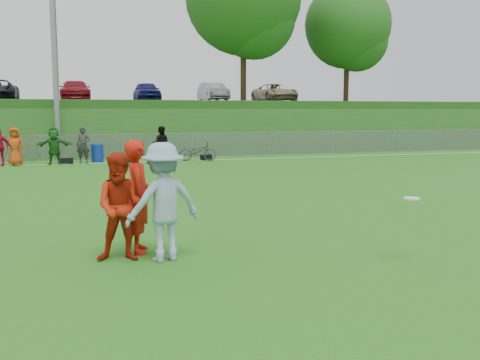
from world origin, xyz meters
name	(u,v)px	position (x,y,z in m)	size (l,w,h in m)	color
ground	(237,268)	(0.00, 0.00, 0.00)	(120.00, 120.00, 0.00)	#296B16
sideline_far	(125,162)	(0.00, 18.00, 0.01)	(60.00, 0.10, 0.01)	white
fence	(121,146)	(0.00, 20.00, 0.65)	(58.00, 0.06, 1.30)	gray
light_pole	(53,23)	(-3.00, 20.80, 6.71)	(1.20, 0.40, 12.15)	gray
berm	(106,124)	(0.00, 31.00, 1.50)	(120.00, 18.00, 3.00)	#1D4B15
parking_lot	(104,102)	(0.00, 33.00, 3.05)	(120.00, 12.00, 0.10)	black
tree_green_near	(246,2)	(8.16, 24.42, 9.03)	(7.14, 7.14, 9.95)	black
tree_green_far	(350,29)	(16.16, 25.92, 7.96)	(5.88, 5.88, 8.19)	black
car_row	(87,91)	(-1.17, 32.00, 3.82)	(32.04, 5.18, 1.44)	silver
spectator_row	(66,146)	(-2.64, 18.00, 0.85)	(8.21, 0.87, 1.69)	red
gear_bags	(143,159)	(0.89, 18.10, 0.13)	(7.20, 0.58, 0.26)	black
player_red_left	(139,197)	(-1.32, 1.42, 0.97)	(0.71, 0.46, 1.94)	red
player_red_center	(122,207)	(-1.64, 0.97, 0.88)	(0.85, 0.67, 1.76)	red
player_blue	(163,202)	(-1.00, 0.78, 0.96)	(1.24, 0.71, 1.93)	#93ACCC
frisbee	(412,198)	(2.77, -0.50, 1.04)	(0.26, 0.26, 0.02)	white
recycling_bin	(97,153)	(-1.22, 18.55, 0.42)	(0.56, 0.56, 0.85)	#0E2A98
bicycle	(198,151)	(3.48, 17.73, 0.47)	(0.63, 1.79, 0.94)	#303033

